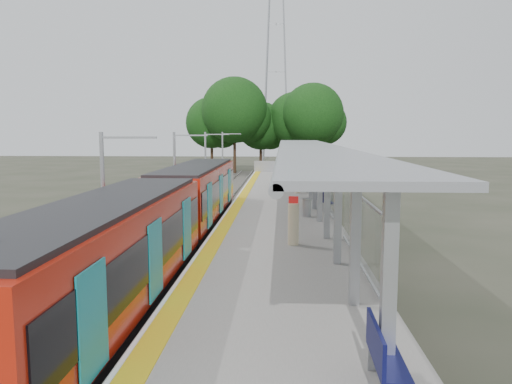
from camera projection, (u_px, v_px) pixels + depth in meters
The scene contains 16 objects.
ground at pixel (275, 377), 11.06m from camera, with size 200.00×200.00×0.00m, color #474438.
trackbed at pixel (208, 217), 31.11m from camera, with size 3.00×70.00×0.24m, color #59544C.
platform at pixel (280, 212), 30.83m from camera, with size 6.00×50.00×1.00m, color gray.
tactile_strip at pixel (239, 203), 30.90m from camera, with size 0.60×50.00×0.02m, color gold.
end_fence at pixel (281, 166), 55.43m from camera, with size 6.00×0.10×1.20m, color #9EA0A5.
train at pixel (166, 216), 20.02m from camera, with size 2.74×27.60×3.62m.
canopy at pixel (310, 155), 26.52m from camera, with size 3.27×38.00×3.66m.
pylon at pixel (276, 48), 81.21m from camera, with size 8.00×4.00×38.00m, color #9EA0A5, non-canonical shape.
tree_cluster at pixel (264, 117), 63.42m from camera, with size 20.24×10.42×12.24m.
catenary_masts at pixel (176, 174), 29.87m from camera, with size 2.08×48.16×5.40m.
bench_near at pixel (383, 355), 8.51m from camera, with size 0.55×1.70×1.16m.
bench_mid at pixel (324, 200), 28.04m from camera, with size 0.95×1.75×1.14m.
bench_far at pixel (317, 190), 33.25m from camera, with size 0.82×1.61×1.05m.
info_pillar_near at pixel (293, 224), 19.47m from camera, with size 0.43×0.43×1.92m.
info_pillar_far at pixel (298, 183), 36.00m from camera, with size 0.39×0.39×1.74m.
litter_bin at pixel (307, 208), 26.02m from camera, with size 0.46×0.46×0.95m, color #9EA0A5.
Camera 1 is at (0.14, -10.50, 5.40)m, focal length 35.00 mm.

